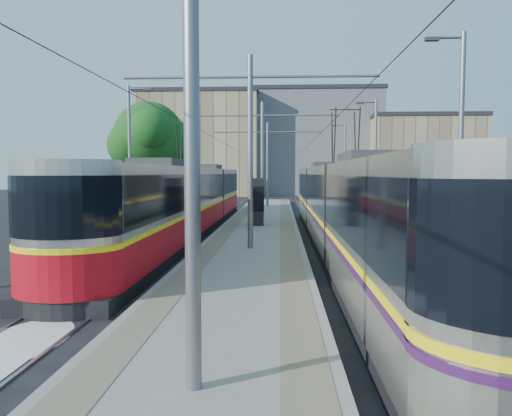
{
  "coord_description": "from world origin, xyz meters",
  "views": [
    {
      "loc": [
        1.1,
        -10.16,
        3.05
      ],
      "look_at": [
        0.08,
        10.52,
        1.6
      ],
      "focal_mm": 35.0,
      "sensor_mm": 36.0,
      "label": 1
    }
  ],
  "objects": [
    {
      "name": "tactile_strip_right",
      "position": [
        1.45,
        17.0,
        0.3
      ],
      "size": [
        0.7,
        50.0,
        0.01
      ],
      "primitive_type": "cube",
      "color": "gray",
      "rests_on": "platform"
    },
    {
      "name": "tree",
      "position": [
        -7.72,
        24.55,
        5.41
      ],
      "size": [
        5.5,
        5.09,
        7.99
      ],
      "color": "#382314",
      "rests_on": "ground"
    },
    {
      "name": "building_centre",
      "position": [
        6.0,
        64.0,
        7.39
      ],
      "size": [
        18.36,
        14.28,
        14.77
      ],
      "color": "slate",
      "rests_on": "ground"
    },
    {
      "name": "platform",
      "position": [
        0.0,
        17.0,
        0.15
      ],
      "size": [
        4.0,
        50.0,
        0.3
      ],
      "primitive_type": "cube",
      "color": "gray",
      "rests_on": "ground"
    },
    {
      "name": "building_left",
      "position": [
        -10.0,
        60.0,
        7.04
      ],
      "size": [
        16.32,
        12.24,
        14.07
      ],
      "color": "tan",
      "rests_on": "ground"
    },
    {
      "name": "street_lamps",
      "position": [
        -0.0,
        21.0,
        4.18
      ],
      "size": [
        15.18,
        38.22,
        8.0
      ],
      "color": "slate",
      "rests_on": "ground"
    },
    {
      "name": "shelter",
      "position": [
        -0.14,
        16.25,
        1.6
      ],
      "size": [
        0.79,
        1.18,
        2.49
      ],
      "rotation": [
        0.0,
        0.0,
        0.09
      ],
      "color": "black",
      "rests_on": "platform"
    },
    {
      "name": "tram_left",
      "position": [
        -3.6,
        15.07,
        1.71
      ],
      "size": [
        2.43,
        30.93,
        5.5
      ],
      "color": "black",
      "rests_on": "ground"
    },
    {
      "name": "ground",
      "position": [
        0.0,
        0.0,
        0.0
      ],
      "size": [
        160.0,
        160.0,
        0.0
      ],
      "primitive_type": "plane",
      "color": "black",
      "rests_on": "ground"
    },
    {
      "name": "tram_right",
      "position": [
        3.6,
        9.45,
        1.86
      ],
      "size": [
        2.43,
        31.23,
        5.5
      ],
      "color": "black",
      "rests_on": "ground"
    },
    {
      "name": "tactile_strip_left",
      "position": [
        -1.45,
        17.0,
        0.3
      ],
      "size": [
        0.7,
        50.0,
        0.01
      ],
      "primitive_type": "cube",
      "color": "gray",
      "rests_on": "platform"
    },
    {
      "name": "rails",
      "position": [
        0.0,
        17.0,
        0.02
      ],
      "size": [
        8.71,
        70.0,
        0.03
      ],
      "color": "gray",
      "rests_on": "ground"
    },
    {
      "name": "catenary",
      "position": [
        0.0,
        14.15,
        4.52
      ],
      "size": [
        9.2,
        70.0,
        7.0
      ],
      "color": "slate",
      "rests_on": "platform"
    },
    {
      "name": "building_right",
      "position": [
        20.0,
        58.0,
        5.34
      ],
      "size": [
        14.28,
        10.2,
        10.66
      ],
      "color": "tan",
      "rests_on": "ground"
    }
  ]
}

